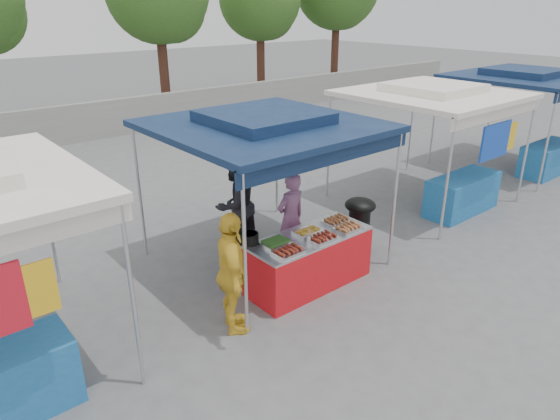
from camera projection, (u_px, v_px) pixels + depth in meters
ground_plane at (304, 282)px, 7.98m from camera, size 80.00×80.00×0.00m
back_wall at (66, 125)px, 15.53m from camera, size 40.00×0.25×1.20m
main_canopy at (265, 125)px, 7.75m from camera, size 3.20×3.20×2.57m
neighbor_stall_right at (445, 133)px, 10.43m from camera, size 3.20×3.20×2.57m
neighbor_stall_far at (534, 109)px, 12.80m from camera, size 3.20×3.20×2.57m
tree_3 at (262, 2)px, 21.48m from camera, size 3.56×3.51×6.04m
vendor_table at (309, 260)px, 7.74m from camera, size 2.00×0.80×0.85m
food_tray_fl at (288, 252)px, 7.02m from camera, size 0.42×0.30×0.07m
food_tray_fm at (323, 238)px, 7.42m from camera, size 0.42×0.30×0.07m
food_tray_fr at (348, 228)px, 7.75m from camera, size 0.42×0.30×0.07m
food_tray_bl at (276, 243)px, 7.28m from camera, size 0.42×0.30×0.07m
food_tray_bm at (308, 232)px, 7.64m from camera, size 0.42×0.30×0.07m
food_tray_br at (336, 221)px, 8.01m from camera, size 0.42×0.30×0.07m
cooking_pot at (249, 238)px, 7.31m from camera, size 0.28×0.28×0.16m
skewer_cup at (309, 238)px, 7.37m from camera, size 0.09×0.09×0.11m
wok_burner at (359, 218)px, 8.94m from camera, size 0.55×0.55×0.93m
crate_left at (253, 267)px, 8.06m from camera, size 0.55×0.39×0.33m
crate_right at (300, 258)px, 8.37m from camera, size 0.51×0.36×0.31m
crate_stacked at (300, 243)px, 8.26m from camera, size 0.49×0.34×0.29m
vendor_woman at (291, 218)px, 8.33m from camera, size 0.58×0.39×1.58m
helper_man at (236, 205)px, 8.67m from camera, size 0.95×0.79×1.75m
customer_person at (232, 274)px, 6.49m from camera, size 0.81×1.09×1.71m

